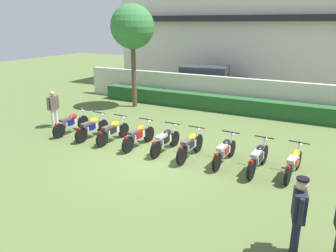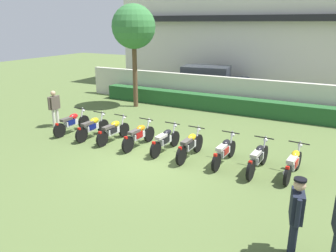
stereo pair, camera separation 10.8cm
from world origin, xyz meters
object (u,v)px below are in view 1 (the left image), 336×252
Objects in this scene: inspector_person at (53,106)px; motorcycle_in_row_6 at (225,151)px; parked_car at (207,82)px; motorcycle_in_row_7 at (258,157)px; motorcycle_in_row_2 at (113,131)px; officer_0 at (299,211)px; motorcycle_in_row_4 at (165,140)px; motorcycle_in_row_8 at (294,163)px; motorcycle_in_row_0 at (71,123)px; motorcycle_in_row_1 at (92,127)px; motorcycle_in_row_3 at (139,135)px; tree_near_inspector at (132,27)px; motorcycle_in_row_5 at (190,145)px.

motorcycle_in_row_6 is at bearing -2.59° from inspector_person.
parked_car reaches higher than motorcycle_in_row_7.
officer_0 is (6.96, -3.58, 0.54)m from motorcycle_in_row_2.
motorcycle_in_row_8 is (4.22, 0.02, -0.00)m from motorcycle_in_row_4.
motorcycle_in_row_1 is (1.15, -0.07, 0.00)m from motorcycle_in_row_0.
officer_0 is at bearing -112.25° from motorcycle_in_row_1.
motorcycle_in_row_3 is at bearing 93.09° from motorcycle_in_row_6.
motorcycle_in_row_7 is (7.59, -0.13, 0.01)m from motorcycle_in_row_0.
motorcycle_in_row_8 is (5.30, 0.05, -0.01)m from motorcycle_in_row_3.
motorcycle_in_row_6 is at bearing 96.21° from motorcycle_in_row_8.
motorcycle_in_row_4 and motorcycle_in_row_8 have the same top height.
inspector_person is at bearing 82.41° from motorcycle_in_row_1.
motorcycle_in_row_6 is 1.03× the size of motorcycle_in_row_8.
motorcycle_in_row_3 is (2.14, 0.02, 0.00)m from motorcycle_in_row_1.
motorcycle_in_row_6 is (4.03, -8.85, -0.50)m from parked_car.
tree_near_inspector is 2.87× the size of motorcycle_in_row_1.
motorcycle_in_row_1 is at bearing 93.17° from motorcycle_in_row_6.
parked_car is at bearing 66.41° from inspector_person.
parked_car is 14.07m from officer_0.
officer_0 is at bearing -20.80° from inspector_person.
motorcycle_in_row_1 is 1.15× the size of inspector_person.
motorcycle_in_row_5 is 1.01× the size of motorcycle_in_row_6.
motorcycle_in_row_3 reaches higher than motorcycle_in_row_4.
officer_0 is (9.09, -3.60, 0.53)m from motorcycle_in_row_0.
parked_car is at bearing 40.10° from motorcycle_in_row_8.
motorcycle_in_row_3 is 1.02× the size of motorcycle_in_row_4.
motorcycle_in_row_2 is 4.39m from motorcycle_in_row_6.
motorcycle_in_row_0 is 1.21× the size of inspector_person.
motorcycle_in_row_0 is 5.36m from motorcycle_in_row_5.
motorcycle_in_row_4 is at bearing -86.57° from motorcycle_in_row_2.
parked_car is 9.17m from motorcycle_in_row_0.
motorcycle_in_row_8 is at bearing -1.87° from inspector_person.
tree_near_inspector reaches higher than motorcycle_in_row_2.
motorcycle_in_row_8 reaches higher than motorcycle_in_row_6.
tree_near_inspector is at bearing 27.87° from motorcycle_in_row_2.
motorcycle_in_row_5 is at bearing 97.79° from motorcycle_in_row_6.
tree_near_inspector is 2.77× the size of motorcycle_in_row_5.
motorcycle_in_row_5 is (4.21, -0.06, 0.01)m from motorcycle_in_row_1.
motorcycle_in_row_3 reaches higher than motorcycle_in_row_1.
motorcycle_in_row_4 is at bearing 91.78° from motorcycle_in_row_7.
officer_0 reaches higher than motorcycle_in_row_0.
motorcycle_in_row_1 reaches higher than motorcycle_in_row_8.
inspector_person is 11.04m from officer_0.
motorcycle_in_row_5 reaches higher than motorcycle_in_row_7.
officer_0 is (0.50, -3.60, 0.54)m from motorcycle_in_row_8.
parked_car is at bearing 8.84° from motorcycle_in_row_3.
tree_near_inspector reaches higher than motorcycle_in_row_0.
motorcycle_in_row_3 reaches higher than motorcycle_in_row_0.
motorcycle_in_row_7 is 1.18× the size of officer_0.
motorcycle_in_row_6 is at bearing -36.93° from tree_near_inspector.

